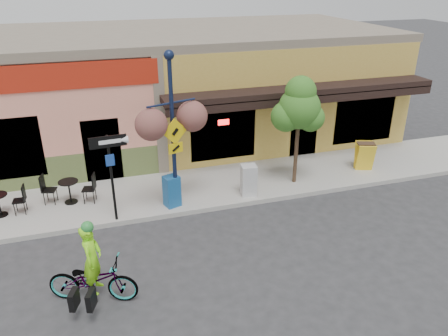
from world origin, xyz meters
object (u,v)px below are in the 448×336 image
at_px(bicycle, 93,280).
at_px(street_tree, 298,131).
at_px(lamp_post, 173,134).
at_px(building, 168,85).
at_px(cyclist_rider, 94,268).
at_px(one_way_sign, 112,179).
at_px(newspaper_box_blue, 172,191).
at_px(newspaper_box_grey, 249,180).

height_order(bicycle, street_tree, street_tree).
bearing_deg(lamp_post, street_tree, -11.42).
distance_m(building, street_tree, 6.88).
relative_size(cyclist_rider, one_way_sign, 0.64).
height_order(building, lamp_post, lamp_post).
bearing_deg(newspaper_box_blue, cyclist_rider, -142.23).
height_order(building, bicycle, building).
xyz_separation_m(building, street_tree, (3.08, -6.14, -0.28)).
bearing_deg(bicycle, newspaper_box_grey, -35.08).
bearing_deg(one_way_sign, building, 62.55).
bearing_deg(one_way_sign, newspaper_box_grey, -0.46).
relative_size(one_way_sign, newspaper_box_blue, 2.64).
height_order(bicycle, newspaper_box_grey, newspaper_box_grey).
bearing_deg(newspaper_box_blue, newspaper_box_grey, -17.58).
xyz_separation_m(newspaper_box_grey, street_tree, (1.80, 0.40, 1.32)).
xyz_separation_m(bicycle, street_tree, (6.67, 3.80, 1.45)).
bearing_deg(newspaper_box_blue, building, 62.44).
bearing_deg(cyclist_rider, newspaper_box_grey, -34.80).
bearing_deg(newspaper_box_grey, building, 107.58).
relative_size(building, bicycle, 9.17).
xyz_separation_m(lamp_post, street_tree, (4.14, 0.47, -0.51)).
distance_m(bicycle, cyclist_rider, 0.30).
bearing_deg(newspaper_box_blue, street_tree, -12.15).
relative_size(bicycle, one_way_sign, 0.77).
bearing_deg(street_tree, one_way_sign, -173.22).
bearing_deg(building, street_tree, -63.39).
bearing_deg(lamp_post, bicycle, -145.13).
bearing_deg(street_tree, cyclist_rider, -150.16).
xyz_separation_m(bicycle, newspaper_box_blue, (2.42, 3.41, 0.11)).
xyz_separation_m(building, cyclist_rider, (-3.54, -9.94, -1.43)).
distance_m(bicycle, street_tree, 7.81).
height_order(cyclist_rider, newspaper_box_blue, cyclist_rider).
bearing_deg(street_tree, building, 116.61).
bearing_deg(newspaper_box_blue, bicycle, -142.79).
height_order(lamp_post, street_tree, lamp_post).
height_order(bicycle, one_way_sign, one_way_sign).
relative_size(newspaper_box_blue, newspaper_box_grey, 0.97).
xyz_separation_m(newspaper_box_blue, newspaper_box_grey, (2.45, -0.01, 0.01)).
distance_m(newspaper_box_blue, newspaper_box_grey, 2.45).
bearing_deg(newspaper_box_grey, cyclist_rider, -138.31).
bearing_deg(building, lamp_post, -99.13).
xyz_separation_m(newspaper_box_blue, street_tree, (4.25, 0.39, 1.34)).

